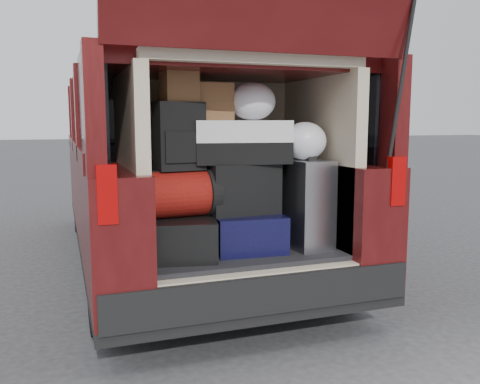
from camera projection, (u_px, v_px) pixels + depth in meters
The scene contains 14 objects.
ground at pixel (245, 338), 3.27m from camera, with size 80.00×80.00×0.00m, color #323234.
minivan at pixel (179, 171), 4.88m from camera, with size 1.90×5.35×2.77m.
load_floor at pixel (232, 284), 3.49m from camera, with size 1.24×1.05×0.55m, color black.
black_hardshell at pixel (179, 235), 3.20m from camera, with size 0.44×0.61×0.24m, color black.
navy_hardshell at pixel (244, 230), 3.36m from camera, with size 0.45×0.54×0.24m, color black.
silver_roller at pixel (305, 204), 3.37m from camera, with size 0.24×0.39×0.58m, color silver.
red_duffel at pixel (181, 194), 3.15m from camera, with size 0.44×0.29×0.29m, color maroon.
black_soft_case at pixel (242, 188), 3.29m from camera, with size 0.45×0.27×0.33m, color black.
backpack at pixel (179, 136), 3.12m from camera, with size 0.29×0.18×0.42m, color black.
twotone_duffel at pixel (241, 142), 3.27m from camera, with size 0.61×0.32×0.27m, color white.
grocery_sack_lower at pixel (179, 87), 3.10m from camera, with size 0.21×0.17×0.19m, color brown.
grocery_sack_upper at pixel (212, 102), 3.26m from camera, with size 0.24×0.19×0.24m, color brown.
plastic_bag_center at pixel (252, 101), 3.31m from camera, with size 0.31×0.29×0.25m, color white.
plastic_bag_right at pixel (305, 141), 3.30m from camera, with size 0.29×0.27×0.25m, color white.
Camera 1 is at (-1.07, -2.92, 1.38)m, focal length 38.00 mm.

